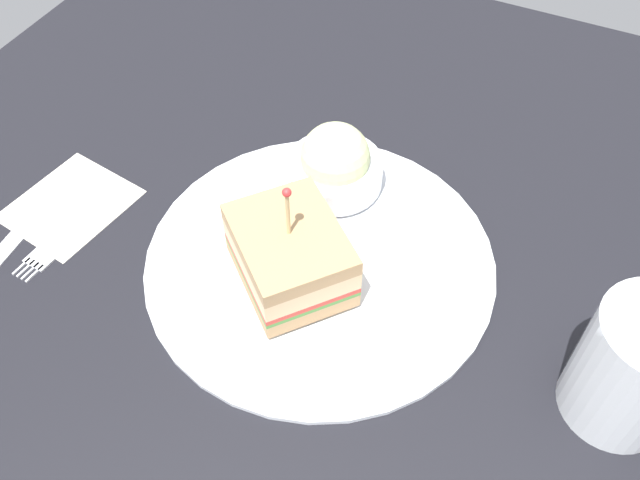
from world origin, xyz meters
The scene contains 8 objects.
ground_plane centered at (0.00, 0.00, -1.00)cm, with size 90.78×90.78×2.00cm, color black.
plate centered at (0.00, 0.00, 0.44)cm, with size 29.20×29.20×0.89cm, color white.
sandwich_half_center centered at (-2.92, 1.19, 3.61)cm, with size 12.17×12.37×10.14cm.
coleslaw_bowl centered at (8.27, 2.50, 3.17)cm, with size 8.58×8.58×6.18cm.
drink_glass centered at (-2.52, -24.47, 4.48)cm, with size 7.74×7.74×10.10cm.
napkin centered at (-3.90, 23.06, 0.07)cm, with size 10.11×9.10×0.15cm, color beige.
fork centered at (-7.77, 21.18, 0.17)cm, with size 12.01×2.50×0.35cm.
knife centered at (-7.36, 25.02, 0.18)cm, with size 13.10×2.03×0.35cm.
Camera 1 is at (-31.84, -15.31, 45.67)cm, focal length 38.57 mm.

